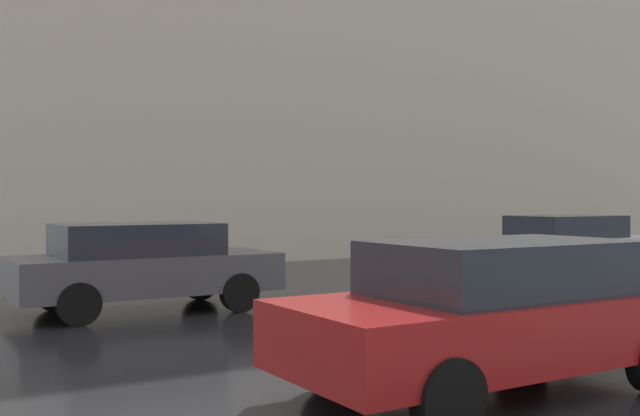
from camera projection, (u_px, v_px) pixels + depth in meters
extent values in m
cube|color=#4C4C51|center=(146.00, 273.00, 11.92)|extent=(1.75, 4.10, 0.60)
cube|color=#232833|center=(137.00, 239.00, 11.84)|extent=(1.54, 2.46, 0.50)
cylinder|color=black|center=(200.00, 282.00, 13.28)|extent=(0.20, 0.62, 0.62)
cylinder|color=black|center=(240.00, 292.00, 11.87)|extent=(0.20, 0.62, 0.62)
cylinder|color=black|center=(54.00, 292.00, 11.99)|extent=(0.20, 0.62, 0.62)
cylinder|color=black|center=(79.00, 304.00, 10.57)|extent=(0.20, 0.62, 0.62)
cube|color=maroon|center=(492.00, 327.00, 6.98)|extent=(1.75, 4.10, 0.60)
cube|color=#232833|center=(504.00, 267.00, 7.05)|extent=(1.54, 2.46, 0.50)
cylinder|color=black|center=(449.00, 397.00, 5.63)|extent=(0.20, 0.62, 0.62)
cylinder|color=black|center=(332.00, 357.00, 7.04)|extent=(0.20, 0.62, 0.62)
cylinder|color=black|center=(522.00, 333.00, 8.34)|extent=(0.20, 0.62, 0.62)
cube|color=silver|center=(571.00, 250.00, 17.07)|extent=(1.75, 4.10, 0.60)
cube|color=#232833|center=(566.00, 226.00, 16.99)|extent=(1.54, 2.46, 0.50)
cylinder|color=black|center=(578.00, 259.00, 18.43)|extent=(0.20, 0.62, 0.62)
cylinder|color=black|center=(637.00, 264.00, 17.02)|extent=(0.20, 0.62, 0.62)
cylinder|color=black|center=(504.00, 263.00, 17.14)|extent=(0.20, 0.62, 0.62)
cylinder|color=black|center=(562.00, 269.00, 15.73)|extent=(0.20, 0.62, 0.62)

